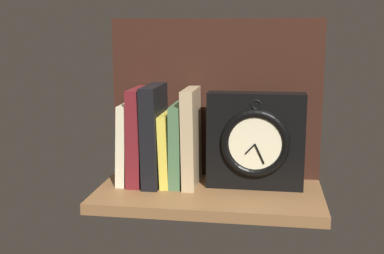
% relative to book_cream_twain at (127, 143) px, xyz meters
% --- Properties ---
extents(ground_plane, '(0.53, 0.27, 0.03)m').
position_rel_book_cream_twain_xyz_m(ground_plane, '(0.21, -0.05, -0.11)').
color(ground_plane, brown).
extents(back_panel, '(0.53, 0.01, 0.40)m').
position_rel_book_cream_twain_xyz_m(back_panel, '(0.21, 0.08, 0.10)').
color(back_panel, black).
rests_on(back_panel, ground_plane).
extents(book_cream_twain, '(0.03, 0.13, 0.20)m').
position_rel_book_cream_twain_xyz_m(book_cream_twain, '(0.00, 0.00, 0.00)').
color(book_cream_twain, beige).
rests_on(book_cream_twain, ground_plane).
extents(book_maroon_dawkins, '(0.04, 0.14, 0.23)m').
position_rel_book_cream_twain_xyz_m(book_maroon_dawkins, '(0.03, 0.00, 0.02)').
color(book_maroon_dawkins, maroon).
rests_on(book_maroon_dawkins, ground_plane).
extents(book_black_skeptic, '(0.04, 0.16, 0.24)m').
position_rel_book_cream_twain_xyz_m(book_black_skeptic, '(0.07, 0.00, 0.02)').
color(book_black_skeptic, black).
rests_on(book_black_skeptic, ground_plane).
extents(book_yellow_seinlanguage, '(0.03, 0.13, 0.17)m').
position_rel_book_cream_twain_xyz_m(book_yellow_seinlanguage, '(0.10, 0.00, -0.01)').
color(book_yellow_seinlanguage, gold).
rests_on(book_yellow_seinlanguage, ground_plane).
extents(book_green_romantic, '(0.03, 0.13, 0.20)m').
position_rel_book_cream_twain_xyz_m(book_green_romantic, '(0.13, 0.00, 0.00)').
color(book_green_romantic, '#476B44').
rests_on(book_green_romantic, ground_plane).
extents(book_tan_shortstories, '(0.03, 0.14, 0.24)m').
position_rel_book_cream_twain_xyz_m(book_tan_shortstories, '(0.16, 0.00, 0.02)').
color(book_tan_shortstories, tan).
rests_on(book_tan_shortstories, ground_plane).
extents(framed_clock, '(0.23, 0.07, 0.23)m').
position_rel_book_cream_twain_xyz_m(framed_clock, '(0.31, -0.01, 0.02)').
color(framed_clock, black).
rests_on(framed_clock, ground_plane).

